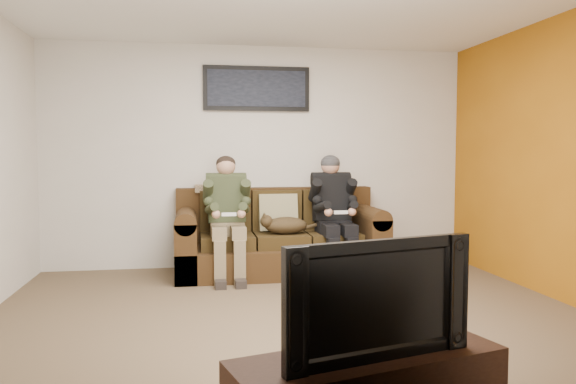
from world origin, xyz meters
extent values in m
plane|color=brown|center=(0.00, 0.00, 0.00)|extent=(5.00, 5.00, 0.00)
plane|color=beige|center=(0.00, 2.25, 1.30)|extent=(5.00, 0.00, 5.00)
plane|color=beige|center=(0.00, -2.25, 1.30)|extent=(5.00, 0.00, 5.00)
plane|color=beige|center=(2.50, 0.00, 1.30)|extent=(0.00, 4.50, 4.50)
plane|color=#A35E10|center=(2.49, 0.00, 1.30)|extent=(0.00, 4.50, 4.50)
cube|color=#392411|center=(0.16, 1.75, 0.16)|extent=(2.29, 0.99, 0.31)
cube|color=#392411|center=(0.16, 2.14, 0.63)|extent=(2.29, 0.21, 0.63)
cube|color=#392411|center=(-0.87, 1.75, 0.31)|extent=(0.23, 0.99, 0.63)
cube|color=#392411|center=(1.19, 1.75, 0.31)|extent=(0.23, 0.99, 0.63)
cylinder|color=#392411|center=(-0.87, 1.75, 0.63)|extent=(0.23, 0.99, 0.23)
cylinder|color=#392411|center=(1.19, 1.75, 0.63)|extent=(0.23, 0.99, 0.23)
cube|color=#33250F|center=(-0.43, 1.70, 0.39)|extent=(0.57, 0.63, 0.15)
cube|color=#33250F|center=(-0.43, 1.99, 0.69)|extent=(0.57, 0.15, 0.46)
cube|color=#33250F|center=(0.16, 1.70, 0.39)|extent=(0.57, 0.63, 0.15)
cube|color=#33250F|center=(0.16, 1.99, 0.69)|extent=(0.57, 0.15, 0.46)
cube|color=#33250F|center=(0.75, 1.70, 0.39)|extent=(0.57, 0.63, 0.15)
cube|color=#33250F|center=(0.75, 1.99, 0.69)|extent=(0.57, 0.15, 0.46)
cube|color=#8B835B|center=(0.16, 1.88, 0.67)|extent=(0.44, 0.21, 0.43)
cube|color=tan|center=(-0.53, 2.12, 0.94)|extent=(0.47, 0.23, 0.08)
cube|color=#7D6C4E|center=(-0.43, 1.67, 0.53)|extent=(0.36, 0.30, 0.14)
cube|color=#303821|center=(-0.43, 1.77, 0.83)|extent=(0.40, 0.30, 0.53)
cylinder|color=#303821|center=(-0.43, 1.79, 1.04)|extent=(0.44, 0.18, 0.18)
sphere|color=tan|center=(-0.43, 1.81, 1.20)|extent=(0.21, 0.21, 0.21)
cube|color=#7D6C4E|center=(-0.53, 1.47, 0.52)|extent=(0.15, 0.42, 0.13)
cube|color=#7D6C4E|center=(-0.33, 1.47, 0.52)|extent=(0.15, 0.42, 0.13)
cube|color=#7D6C4E|center=(-0.53, 1.27, 0.23)|extent=(0.12, 0.13, 0.46)
cube|color=#7D6C4E|center=(-0.33, 1.27, 0.23)|extent=(0.12, 0.13, 0.46)
cube|color=black|center=(-0.53, 1.19, 0.04)|extent=(0.11, 0.26, 0.08)
cube|color=black|center=(-0.33, 1.19, 0.04)|extent=(0.11, 0.26, 0.08)
cylinder|color=#303821|center=(-0.63, 1.70, 0.93)|extent=(0.11, 0.30, 0.28)
cylinder|color=#303821|center=(-0.23, 1.70, 0.93)|extent=(0.11, 0.30, 0.28)
cylinder|color=#303821|center=(-0.60, 1.48, 0.77)|extent=(0.14, 0.32, 0.15)
cylinder|color=#303821|center=(-0.26, 1.48, 0.77)|extent=(0.14, 0.32, 0.15)
sphere|color=tan|center=(-0.56, 1.36, 0.72)|extent=(0.09, 0.09, 0.09)
sphere|color=tan|center=(-0.30, 1.36, 0.72)|extent=(0.09, 0.09, 0.09)
cube|color=white|center=(-0.43, 1.34, 0.72)|extent=(0.15, 0.04, 0.03)
ellipsoid|color=black|center=(-0.43, 1.82, 1.23)|extent=(0.22, 0.22, 0.17)
cube|color=black|center=(0.75, 1.67, 0.53)|extent=(0.36, 0.30, 0.14)
cube|color=black|center=(0.75, 1.77, 0.83)|extent=(0.40, 0.30, 0.53)
cylinder|color=black|center=(0.75, 1.79, 1.04)|extent=(0.44, 0.18, 0.18)
sphere|color=#AD7960|center=(0.75, 1.81, 1.20)|extent=(0.21, 0.21, 0.21)
cube|color=black|center=(0.65, 1.47, 0.52)|extent=(0.15, 0.42, 0.13)
cube|color=black|center=(0.85, 1.47, 0.52)|extent=(0.15, 0.42, 0.13)
cube|color=black|center=(0.65, 1.27, 0.23)|extent=(0.12, 0.13, 0.46)
cube|color=black|center=(0.85, 1.27, 0.23)|extent=(0.12, 0.13, 0.46)
cube|color=black|center=(0.65, 1.19, 0.04)|extent=(0.11, 0.26, 0.08)
cube|color=black|center=(0.85, 1.19, 0.04)|extent=(0.11, 0.26, 0.08)
cylinder|color=black|center=(0.55, 1.70, 0.93)|extent=(0.11, 0.30, 0.28)
cylinder|color=black|center=(0.95, 1.70, 0.93)|extent=(0.11, 0.30, 0.28)
cylinder|color=black|center=(0.58, 1.48, 0.77)|extent=(0.14, 0.32, 0.15)
cylinder|color=black|center=(0.92, 1.48, 0.77)|extent=(0.14, 0.32, 0.15)
sphere|color=#AD7960|center=(0.62, 1.36, 0.72)|extent=(0.09, 0.09, 0.09)
sphere|color=#AD7960|center=(0.88, 1.36, 0.72)|extent=(0.09, 0.09, 0.09)
cube|color=white|center=(0.75, 1.34, 0.72)|extent=(0.15, 0.04, 0.03)
ellipsoid|color=black|center=(0.75, 1.81, 1.23)|extent=(0.22, 0.22, 0.19)
ellipsoid|color=#49361C|center=(0.21, 1.62, 0.55)|extent=(0.47, 0.26, 0.19)
sphere|color=#49361C|center=(-0.01, 1.59, 0.61)|extent=(0.14, 0.14, 0.14)
cone|color=#49361C|center=(-0.03, 1.55, 0.68)|extent=(0.04, 0.04, 0.04)
cone|color=#49361C|center=(-0.03, 1.62, 0.68)|extent=(0.04, 0.04, 0.04)
cylinder|color=#49361C|center=(0.45, 1.67, 0.52)|extent=(0.26, 0.13, 0.08)
cube|color=black|center=(-0.04, 2.22, 2.10)|extent=(1.25, 0.04, 0.52)
cube|color=black|center=(-0.04, 2.19, 2.10)|extent=(1.15, 0.01, 0.42)
imported|color=black|center=(0.01, -1.95, 0.69)|extent=(0.96, 0.37, 0.55)
camera|label=1|loc=(-0.79, -4.40, 1.35)|focal=35.00mm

